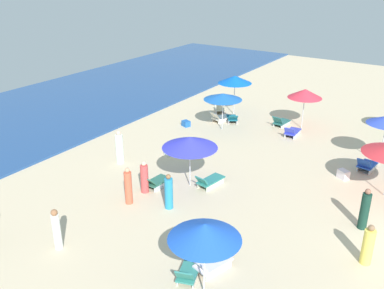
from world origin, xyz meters
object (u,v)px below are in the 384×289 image
object	(u,v)px
umbrella_2	(235,79)
lounge_chair_4_0	(221,117)
cooler_box_0	(343,174)
lounge_chair_3_0	(281,122)
beachgoer_2	(368,246)
lounge_chair_2_1	(220,108)
lounge_chair_1_1	(156,182)
cooler_box_2	(170,151)
umbrella_3	(305,93)
umbrella_4	(223,97)
cooler_box_1	(186,124)
umbrella_0	(205,232)
beachgoer_5	(365,210)
lounge_chair_0_1	(189,271)
beachgoer_4	(169,193)
lounge_chair_6_0	(367,165)
beachgoer_0	(128,187)
lounge_chair_2_0	(232,118)
beachgoer_1	(144,178)
beachgoer_3	(57,230)
umbrella_1	(190,142)
beachgoer_6	(120,148)
lounge_chair_3_1	(292,132)
lounge_chair_1_0	(209,181)
lounge_chair_0_0	(211,264)

from	to	relation	value
umbrella_2	lounge_chair_4_0	xyz separation A→B (m)	(-1.65, 0.03, -2.11)
cooler_box_0	lounge_chair_3_0	bearing A→B (deg)	-12.95
beachgoer_2	lounge_chair_2_1	bearing A→B (deg)	-96.11
lounge_chair_1_1	lounge_chair_2_1	bearing A→B (deg)	-70.40
beachgoer_2	cooler_box_2	size ratio (longest dim) A/B	2.61
umbrella_3	beachgoer_2	xyz separation A→B (m)	(-11.09, -6.29, -1.50)
umbrella_4	cooler_box_1	distance (m)	2.94
umbrella_0	beachgoer_5	distance (m)	7.12
lounge_chair_2_1	beachgoer_2	bearing A→B (deg)	102.30
lounge_chair_0_1	beachgoer_4	distance (m)	4.30
lounge_chair_6_0	beachgoer_0	bearing A→B (deg)	56.37
lounge_chair_1_1	umbrella_3	size ratio (longest dim) A/B	0.56
lounge_chair_2_0	umbrella_4	xyz separation A→B (m)	(-1.45, -0.10, 1.80)
beachgoer_1	cooler_box_2	world-z (taller)	beachgoer_1
cooler_box_2	beachgoer_2	bearing A→B (deg)	-90.68
lounge_chair_3_0	cooler_box_2	bearing A→B (deg)	73.50
lounge_chair_2_0	lounge_chair_0_1	bearing A→B (deg)	77.30
beachgoer_1	beachgoer_3	size ratio (longest dim) A/B	0.94
umbrella_1	cooler_box_2	bearing A→B (deg)	50.75
umbrella_1	beachgoer_2	size ratio (longest dim) A/B	1.64
beachgoer_3	lounge_chair_2_1	bearing A→B (deg)	39.26
beachgoer_6	lounge_chair_2_0	bearing A→B (deg)	62.94
lounge_chair_3_1	lounge_chair_6_0	xyz separation A→B (m)	(-2.27, -4.65, 0.04)
beachgoer_5	cooler_box_0	world-z (taller)	beachgoer_5
umbrella_1	lounge_chair_1_1	xyz separation A→B (m)	(-0.97, 1.18, -1.84)
cooler_box_0	lounge_chair_2_0	bearing A→B (deg)	5.12
lounge_chair_1_0	lounge_chair_3_1	bearing A→B (deg)	-87.43
beachgoer_2	cooler_box_0	bearing A→B (deg)	-121.75
umbrella_2	umbrella_4	xyz separation A→B (m)	(-2.89, -0.77, -0.29)
beachgoer_3	beachgoer_1	bearing A→B (deg)	29.65
umbrella_3	lounge_chair_3_0	bearing A→B (deg)	105.43
beachgoer_5	lounge_chair_2_1	bearing A→B (deg)	-150.78
umbrella_1	umbrella_0	bearing A→B (deg)	-142.59
cooler_box_0	beachgoer_1	bearing A→B (deg)	72.56
umbrella_0	lounge_chair_6_0	size ratio (longest dim) A/B	1.87
lounge_chair_0_0	lounge_chair_1_1	bearing A→B (deg)	-18.96
beachgoer_3	lounge_chair_2_0	bearing A→B (deg)	33.75
cooler_box_1	lounge_chair_4_0	bearing A→B (deg)	79.00
beachgoer_0	lounge_chair_0_0	bearing A→B (deg)	81.87
lounge_chair_0_1	lounge_chair_2_0	world-z (taller)	lounge_chair_0_1
lounge_chair_1_0	beachgoer_2	xyz separation A→B (m)	(-1.66, -7.12, 0.42)
lounge_chair_1_1	umbrella_4	world-z (taller)	umbrella_4
umbrella_3	cooler_box_1	bearing A→B (deg)	121.09
lounge_chair_0_1	umbrella_4	world-z (taller)	umbrella_4
lounge_chair_1_0	beachgoer_5	xyz separation A→B (m)	(0.39, -6.52, 0.52)
lounge_chair_2_0	cooler_box_1	world-z (taller)	lounge_chair_2_0
beachgoer_2	umbrella_4	bearing A→B (deg)	-92.42
beachgoer_2	lounge_chair_1_0	bearing A→B (deg)	-66.87
umbrella_3	beachgoer_0	distance (m)	12.92
lounge_chair_1_1	beachgoer_2	world-z (taller)	beachgoer_2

